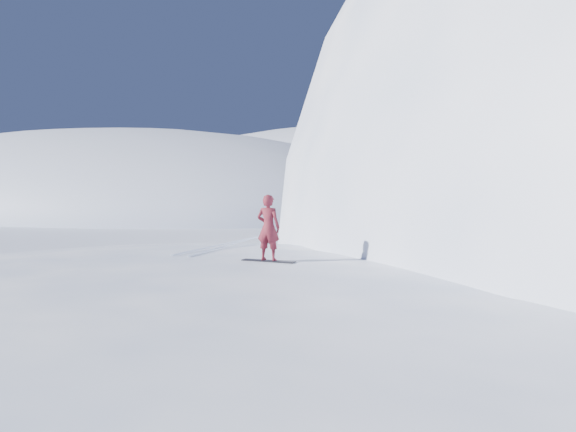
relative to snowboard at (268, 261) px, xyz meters
name	(u,v)px	position (x,y,z in m)	size (l,w,h in m)	color
ground	(147,381)	(-1.34, -2.96, -2.41)	(400.00, 400.00, 0.00)	white
near_ridge	(258,352)	(-0.34, 0.04, -2.41)	(36.00, 28.00, 4.80)	white
far_ridge_a	(95,211)	(-71.34, 57.04, -2.41)	(120.00, 70.00, 28.00)	white
far_ridge_c	(361,205)	(-41.34, 107.04, -2.41)	(140.00, 90.00, 36.00)	white
wind_bumps	(189,352)	(-1.90, -0.84, -2.41)	(16.00, 14.40, 1.00)	white
snowboard	(268,261)	(0.00, 0.00, 0.00)	(1.41, 0.26, 0.02)	black
snowboarder	(268,228)	(0.00, 0.00, 0.84)	(0.61, 0.40, 1.66)	maroon
board_tracks	(224,244)	(-3.32, 2.66, 0.01)	(1.66, 5.91, 0.04)	silver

